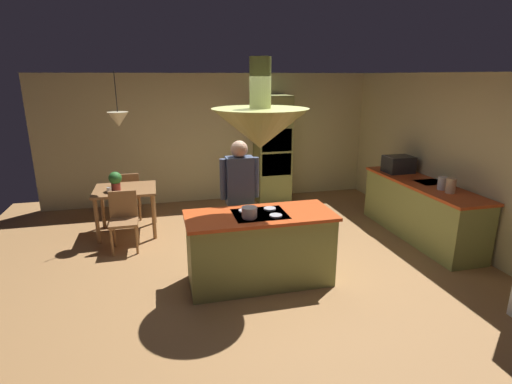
{
  "coord_description": "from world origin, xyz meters",
  "views": [
    {
      "loc": [
        -1.14,
        -4.59,
        2.51
      ],
      "look_at": [
        0.1,
        0.4,
        1.0
      ],
      "focal_mm": 27.98,
      "sensor_mm": 36.0,
      "label": 1
    }
  ],
  "objects_px": {
    "person_at_island": "(240,194)",
    "chair_facing_island": "(124,217)",
    "kitchen_island": "(260,248)",
    "potted_plant_on_table": "(115,180)",
    "oven_tower": "(273,150)",
    "chair_by_back_wall": "(129,193)",
    "microwave_on_counter": "(399,164)",
    "cooking_pot_on_cooktop": "(249,212)",
    "canister_sugar": "(442,183)",
    "canister_flour": "(451,186)",
    "cup_on_table": "(109,190)",
    "dining_table": "(126,195)"
  },
  "relations": [
    {
      "from": "person_at_island",
      "to": "canister_flour",
      "type": "relative_size",
      "value": 7.99
    },
    {
      "from": "oven_tower",
      "to": "dining_table",
      "type": "xyz_separation_m",
      "value": [
        -2.8,
        -1.14,
        -0.42
      ]
    },
    {
      "from": "cup_on_table",
      "to": "canister_flour",
      "type": "xyz_separation_m",
      "value": [
        4.76,
        -1.68,
        0.2
      ]
    },
    {
      "from": "oven_tower",
      "to": "canister_sugar",
      "type": "bearing_deg",
      "value": -58.61
    },
    {
      "from": "cup_on_table",
      "to": "chair_by_back_wall",
      "type": "bearing_deg",
      "value": 75.78
    },
    {
      "from": "person_at_island",
      "to": "chair_facing_island",
      "type": "relative_size",
      "value": 1.95
    },
    {
      "from": "kitchen_island",
      "to": "cup_on_table",
      "type": "bearing_deg",
      "value": 135.37
    },
    {
      "from": "canister_flour",
      "to": "microwave_on_counter",
      "type": "distance_m",
      "value": 1.29
    },
    {
      "from": "kitchen_island",
      "to": "cup_on_table",
      "type": "xyz_separation_m",
      "value": [
        -1.92,
        1.89,
        0.35
      ]
    },
    {
      "from": "dining_table",
      "to": "canister_sugar",
      "type": "height_order",
      "value": "canister_sugar"
    },
    {
      "from": "oven_tower",
      "to": "cup_on_table",
      "type": "xyz_separation_m",
      "value": [
        -3.02,
        -1.35,
        -0.26
      ]
    },
    {
      "from": "potted_plant_on_table",
      "to": "canister_sugar",
      "type": "bearing_deg",
      "value": -19.22
    },
    {
      "from": "oven_tower",
      "to": "canister_flour",
      "type": "bearing_deg",
      "value": -60.14
    },
    {
      "from": "chair_facing_island",
      "to": "oven_tower",
      "type": "bearing_deg",
      "value": 32.49
    },
    {
      "from": "chair_by_back_wall",
      "to": "canister_sugar",
      "type": "height_order",
      "value": "canister_sugar"
    },
    {
      "from": "kitchen_island",
      "to": "dining_table",
      "type": "distance_m",
      "value": 2.71
    },
    {
      "from": "chair_by_back_wall",
      "to": "canister_flour",
      "type": "xyz_separation_m",
      "value": [
        4.54,
        -2.53,
        0.51
      ]
    },
    {
      "from": "microwave_on_counter",
      "to": "cooking_pot_on_cooktop",
      "type": "distance_m",
      "value": 3.42
    },
    {
      "from": "canister_sugar",
      "to": "cooking_pot_on_cooktop",
      "type": "height_order",
      "value": "canister_sugar"
    },
    {
      "from": "potted_plant_on_table",
      "to": "microwave_on_counter",
      "type": "xyz_separation_m",
      "value": [
        4.66,
        -0.51,
        0.12
      ]
    },
    {
      "from": "person_at_island",
      "to": "oven_tower",
      "type": "bearing_deg",
      "value": 64.9
    },
    {
      "from": "canister_flour",
      "to": "canister_sugar",
      "type": "relative_size",
      "value": 1.12
    },
    {
      "from": "chair_facing_island",
      "to": "canister_sugar",
      "type": "xyz_separation_m",
      "value": [
        4.54,
        -1.07,
        0.49
      ]
    },
    {
      "from": "oven_tower",
      "to": "person_at_island",
      "type": "relative_size",
      "value": 1.26
    },
    {
      "from": "person_at_island",
      "to": "microwave_on_counter",
      "type": "height_order",
      "value": "person_at_island"
    },
    {
      "from": "cup_on_table",
      "to": "microwave_on_counter",
      "type": "distance_m",
      "value": 4.78
    },
    {
      "from": "potted_plant_on_table",
      "to": "chair_by_back_wall",
      "type": "bearing_deg",
      "value": 80.24
    },
    {
      "from": "kitchen_island",
      "to": "potted_plant_on_table",
      "type": "distance_m",
      "value": 2.76
    },
    {
      "from": "chair_facing_island",
      "to": "cup_on_table",
      "type": "xyz_separation_m",
      "value": [
        -0.22,
        0.43,
        0.3
      ]
    },
    {
      "from": "microwave_on_counter",
      "to": "cooking_pot_on_cooktop",
      "type": "xyz_separation_m",
      "value": [
        -3.0,
        -1.64,
        -0.06
      ]
    },
    {
      "from": "kitchen_island",
      "to": "person_at_island",
      "type": "xyz_separation_m",
      "value": [
        -0.11,
        0.66,
        0.52
      ]
    },
    {
      "from": "oven_tower",
      "to": "chair_facing_island",
      "type": "distance_m",
      "value": 3.37
    },
    {
      "from": "chair_by_back_wall",
      "to": "microwave_on_counter",
      "type": "height_order",
      "value": "microwave_on_counter"
    },
    {
      "from": "chair_facing_island",
      "to": "dining_table",
      "type": "bearing_deg",
      "value": 90.0
    },
    {
      "from": "kitchen_island",
      "to": "cup_on_table",
      "type": "height_order",
      "value": "kitchen_island"
    },
    {
      "from": "canister_flour",
      "to": "canister_sugar",
      "type": "height_order",
      "value": "canister_flour"
    },
    {
      "from": "dining_table",
      "to": "chair_facing_island",
      "type": "xyz_separation_m",
      "value": [
        0.0,
        -0.64,
        -0.14
      ]
    },
    {
      "from": "oven_tower",
      "to": "chair_by_back_wall",
      "type": "height_order",
      "value": "oven_tower"
    },
    {
      "from": "chair_facing_island",
      "to": "chair_by_back_wall",
      "type": "bearing_deg",
      "value": 90.0
    },
    {
      "from": "chair_facing_island",
      "to": "cup_on_table",
      "type": "distance_m",
      "value": 0.57
    },
    {
      "from": "oven_tower",
      "to": "cup_on_table",
      "type": "height_order",
      "value": "oven_tower"
    },
    {
      "from": "cooking_pot_on_cooktop",
      "to": "kitchen_island",
      "type": "bearing_deg",
      "value": 39.09
    },
    {
      "from": "cup_on_table",
      "to": "cooking_pot_on_cooktop",
      "type": "distance_m",
      "value": 2.68
    },
    {
      "from": "chair_facing_island",
      "to": "chair_by_back_wall",
      "type": "relative_size",
      "value": 1.0
    },
    {
      "from": "kitchen_island",
      "to": "oven_tower",
      "type": "bearing_deg",
      "value": 71.26
    },
    {
      "from": "chair_by_back_wall",
      "to": "potted_plant_on_table",
      "type": "relative_size",
      "value": 2.9
    },
    {
      "from": "chair_facing_island",
      "to": "cup_on_table",
      "type": "bearing_deg",
      "value": 116.57
    },
    {
      "from": "chair_by_back_wall",
      "to": "canister_sugar",
      "type": "bearing_deg",
      "value": 152.65
    },
    {
      "from": "canister_sugar",
      "to": "canister_flour",
      "type": "bearing_deg",
      "value": -90.0
    },
    {
      "from": "microwave_on_counter",
      "to": "cooking_pot_on_cooktop",
      "type": "bearing_deg",
      "value": -151.4
    }
  ]
}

